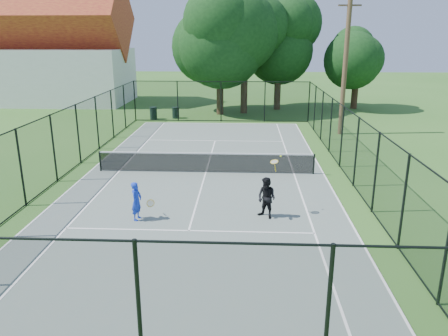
{
  "coord_description": "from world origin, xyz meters",
  "views": [
    {
      "loc": [
        1.79,
        -19.45,
        6.22
      ],
      "look_at": [
        1.0,
        -3.0,
        1.2
      ],
      "focal_mm": 35.0,
      "sensor_mm": 36.0,
      "label": 1
    }
  ],
  "objects_px": {
    "tennis_net": "(206,162)",
    "trash_bin_left": "(153,113)",
    "player_blue": "(137,201)",
    "trash_bin_right": "(176,113)",
    "utility_pole": "(345,65)",
    "player_black": "(267,198)"
  },
  "relations": [
    {
      "from": "tennis_net",
      "to": "trash_bin_left",
      "type": "height_order",
      "value": "tennis_net"
    },
    {
      "from": "tennis_net",
      "to": "player_blue",
      "type": "height_order",
      "value": "player_blue"
    },
    {
      "from": "trash_bin_left",
      "to": "trash_bin_right",
      "type": "height_order",
      "value": "trash_bin_left"
    },
    {
      "from": "player_blue",
      "to": "utility_pole",
      "type": "bearing_deg",
      "value": 55.63
    },
    {
      "from": "trash_bin_right",
      "to": "player_black",
      "type": "distance_m",
      "value": 20.29
    },
    {
      "from": "trash_bin_left",
      "to": "trash_bin_right",
      "type": "xyz_separation_m",
      "value": [
        1.65,
        0.49,
        -0.04
      ]
    },
    {
      "from": "trash_bin_left",
      "to": "player_blue",
      "type": "relative_size",
      "value": 0.69
    },
    {
      "from": "trash_bin_left",
      "to": "player_blue",
      "type": "height_order",
      "value": "player_blue"
    },
    {
      "from": "tennis_net",
      "to": "trash_bin_left",
      "type": "distance_m",
      "value": 14.63
    },
    {
      "from": "tennis_net",
      "to": "player_black",
      "type": "xyz_separation_m",
      "value": [
        2.59,
        -5.17,
        0.22
      ]
    },
    {
      "from": "trash_bin_left",
      "to": "utility_pole",
      "type": "distance_m",
      "value": 14.65
    },
    {
      "from": "tennis_net",
      "to": "player_blue",
      "type": "relative_size",
      "value": 7.38
    },
    {
      "from": "tennis_net",
      "to": "trash_bin_right",
      "type": "bearing_deg",
      "value": 104.32
    },
    {
      "from": "tennis_net",
      "to": "player_blue",
      "type": "xyz_separation_m",
      "value": [
        -1.9,
        -5.55,
        0.16
      ]
    },
    {
      "from": "player_blue",
      "to": "player_black",
      "type": "distance_m",
      "value": 4.5
    },
    {
      "from": "trash_bin_left",
      "to": "player_black",
      "type": "xyz_separation_m",
      "value": [
        7.85,
        -18.82,
        0.32
      ]
    },
    {
      "from": "player_black",
      "to": "player_blue",
      "type": "bearing_deg",
      "value": -175.17
    },
    {
      "from": "utility_pole",
      "to": "player_blue",
      "type": "relative_size",
      "value": 6.41
    },
    {
      "from": "trash_bin_right",
      "to": "utility_pole",
      "type": "height_order",
      "value": "utility_pole"
    },
    {
      "from": "trash_bin_right",
      "to": "player_black",
      "type": "bearing_deg",
      "value": -72.2
    },
    {
      "from": "trash_bin_right",
      "to": "player_blue",
      "type": "height_order",
      "value": "player_blue"
    },
    {
      "from": "trash_bin_left",
      "to": "player_blue",
      "type": "bearing_deg",
      "value": -80.07
    }
  ]
}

